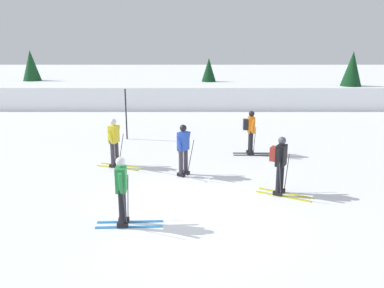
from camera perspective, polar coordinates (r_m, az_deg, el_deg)
ground_plane at (r=10.33m, az=-0.05°, el=-9.99°), size 120.00×120.00×0.00m
far_snow_ridge at (r=28.50m, az=-0.10°, el=7.59°), size 80.00×8.09×1.43m
skier_black at (r=11.50m, az=12.44°, el=-2.61°), size 1.58×1.10×1.71m
skier_orange at (r=15.31m, az=8.28°, el=1.95°), size 1.60×1.00×1.71m
skier_blue at (r=12.77m, az=-1.34°, el=-0.69°), size 1.55×1.17×1.71m
skier_green at (r=9.53m, az=-10.14°, el=-6.45°), size 1.61×1.00×1.71m
skier_yellow at (r=13.95m, az=-11.23°, el=0.38°), size 1.63×0.95×1.71m
trail_marker_pole at (r=17.75m, az=-9.58°, el=4.22°), size 0.06×0.06×2.24m
conifer_far_left at (r=31.00m, az=-22.20°, el=9.74°), size 1.71×1.71×3.57m
conifer_far_right at (r=28.21m, az=2.30°, el=9.88°), size 1.44×1.44×3.05m
conifer_far_centre at (r=27.42m, az=21.83°, el=9.08°), size 1.82×1.82×3.60m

